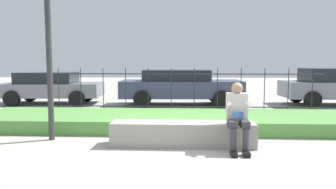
{
  "coord_description": "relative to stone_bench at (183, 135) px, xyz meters",
  "views": [
    {
      "loc": [
        0.11,
        -6.36,
        1.63
      ],
      "look_at": [
        -0.3,
        0.88,
        0.93
      ],
      "focal_mm": 35.0,
      "sensor_mm": 36.0,
      "label": 1
    }
  ],
  "objects": [
    {
      "name": "car_parked_center",
      "position": [
        -0.18,
        6.3,
        0.53
      ],
      "size": [
        4.71,
        2.14,
        1.36
      ],
      "rotation": [
        0.0,
        0.0,
        0.05
      ],
      "color": "#383D56",
      "rests_on": "ground_plane"
    },
    {
      "name": "iron_fence",
      "position": [
        -0.04,
        3.59,
        0.57
      ],
      "size": [
        8.43,
        0.03,
        1.47
      ],
      "color": "#232326",
      "rests_on": "ground_plane"
    },
    {
      "name": "ground_plane",
      "position": [
        -0.04,
        0.0,
        -0.21
      ],
      "size": [
        60.0,
        60.0,
        0.0
      ],
      "primitive_type": "plane",
      "color": "#A8A399"
    },
    {
      "name": "street_lamp",
      "position": [
        -2.79,
        0.33,
        2.29
      ],
      "size": [
        0.28,
        0.28,
        4.09
      ],
      "color": "#2D2D30",
      "rests_on": "ground_plane"
    },
    {
      "name": "car_parked_left",
      "position": [
        -5.35,
        6.39,
        0.47
      ],
      "size": [
        4.03,
        2.14,
        1.26
      ],
      "rotation": [
        0.0,
        0.0,
        0.07
      ],
      "color": "slate",
      "rests_on": "ground_plane"
    },
    {
      "name": "grass_berm",
      "position": [
        -0.04,
        1.86,
        -0.05
      ],
      "size": [
        10.43,
        2.32,
        0.32
      ],
      "color": "#569342",
      "rests_on": "ground_plane"
    },
    {
      "name": "stone_bench",
      "position": [
        0.0,
        0.0,
        0.0
      ],
      "size": [
        2.81,
        0.58,
        0.47
      ],
      "color": "gray",
      "rests_on": "ground_plane"
    },
    {
      "name": "person_seated_reader",
      "position": [
        1.01,
        -0.33,
        0.49
      ],
      "size": [
        0.42,
        0.73,
        1.27
      ],
      "color": "black",
      "rests_on": "ground_plane"
    }
  ]
}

